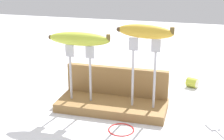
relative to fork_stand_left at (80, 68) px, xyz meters
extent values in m
plane|color=silver|center=(0.10, 0.01, -0.13)|extent=(3.00, 3.00, 0.00)
cube|color=olive|center=(0.10, 0.01, -0.12)|extent=(0.33, 0.14, 0.03)
cube|color=olive|center=(0.10, 0.07, -0.06)|extent=(0.32, 0.02, 0.09)
cylinder|color=#B2B2B7|center=(-0.03, 0.00, -0.04)|extent=(0.01, 0.01, 0.13)
cube|color=#B2B2B7|center=(-0.03, 0.00, 0.05)|extent=(0.03, 0.01, 0.04)
cylinder|color=#B2B2B7|center=(0.03, 0.00, -0.04)|extent=(0.01, 0.01, 0.13)
cube|color=#B2B2B7|center=(0.03, 0.00, 0.05)|extent=(0.03, 0.01, 0.04)
cylinder|color=#B2B2B7|center=(0.16, 0.00, -0.02)|extent=(0.01, 0.01, 0.17)
cube|color=#B2B2B7|center=(0.16, 0.00, 0.08)|extent=(0.03, 0.01, 0.04)
cylinder|color=#B2B2B7|center=(0.22, 0.00, -0.02)|extent=(0.01, 0.01, 0.17)
cube|color=#B2B2B7|center=(0.22, 0.00, 0.08)|extent=(0.03, 0.01, 0.04)
ellipsoid|color=#B2C138|center=(0.00, 0.00, 0.09)|extent=(0.19, 0.04, 0.04)
cylinder|color=brown|center=(0.09, 0.00, 0.10)|extent=(0.01, 0.01, 0.02)
sphere|color=#3F2D19|center=(-0.09, 0.00, 0.09)|extent=(0.01, 0.01, 0.01)
ellipsoid|color=gold|center=(0.19, 0.00, 0.12)|extent=(0.16, 0.06, 0.04)
cylinder|color=brown|center=(0.26, -0.01, 0.13)|extent=(0.01, 0.01, 0.02)
sphere|color=#3F2D19|center=(0.12, 0.01, 0.12)|extent=(0.01, 0.01, 0.01)
cube|color=#B2B2B7|center=(0.39, -0.03, -0.13)|extent=(0.04, 0.04, 0.01)
cylinder|color=#B2C138|center=(0.32, 0.26, -0.11)|extent=(0.05, 0.05, 0.03)
cylinder|color=beige|center=(0.34, 0.26, -0.11)|extent=(0.01, 0.03, 0.03)
torus|color=red|center=(0.15, -0.11, -0.13)|extent=(0.07, 0.07, 0.00)
camera|label=1|loc=(0.33, -0.86, 0.30)|focal=52.25mm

